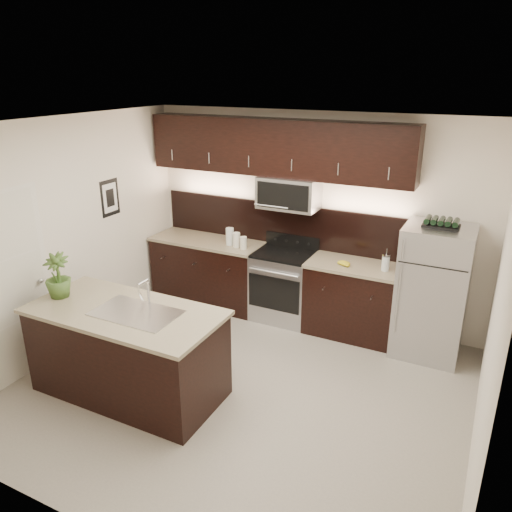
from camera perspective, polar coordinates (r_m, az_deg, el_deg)
The scene contains 12 objects.
ground at distance 5.45m, azimuth -1.78°, elevation -14.88°, with size 4.50×4.50×0.00m, color gray.
room_walls at distance 4.70m, azimuth -3.41°, elevation 2.38°, with size 4.52×4.02×2.71m.
counter_run at distance 6.72m, azimuth 1.55°, elevation -3.06°, with size 3.51×0.65×0.94m.
upper_fixtures at distance 6.36m, azimuth 2.49°, elevation 11.30°, with size 3.49×0.40×1.66m.
island at distance 5.32m, azimuth -14.41°, elevation -10.52°, with size 1.96×0.96×0.94m.
sink_faucet at distance 5.00m, azimuth -13.50°, elevation -6.16°, with size 0.84×0.50×0.28m.
refrigerator at distance 6.04m, azimuth 19.48°, elevation -3.92°, with size 0.75×0.68×1.55m, color #B2B2B7.
wine_rack at distance 5.77m, azimuth 20.43°, elevation 3.53°, with size 0.38×0.24×0.09m.
plant at distance 5.51m, azimuth -21.74°, elevation -2.10°, with size 0.26×0.26×0.47m, color #3F5F26.
canisters at distance 6.65m, azimuth -2.43°, elevation 1.97°, with size 0.34×0.17×0.23m.
french_press at distance 6.03m, azimuth 14.59°, elevation -0.74°, with size 0.09×0.09×0.27m.
bananas at distance 6.14m, azimuth 9.78°, elevation -0.70°, with size 0.17×0.13×0.05m, color gold.
Camera 1 is at (2.13, -3.90, 3.15)m, focal length 35.00 mm.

